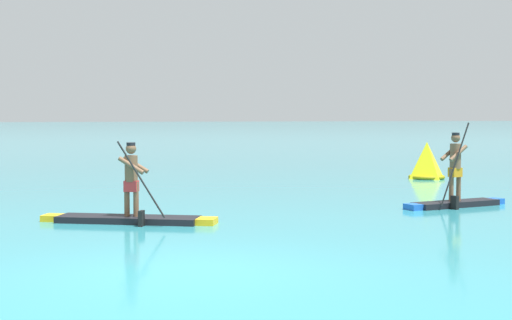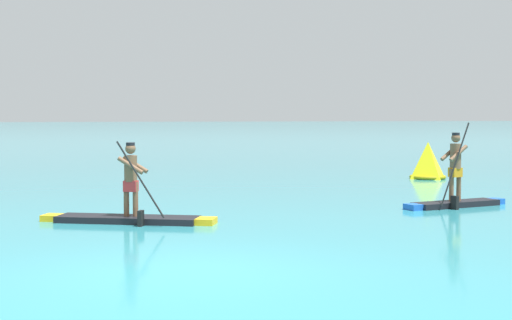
{
  "view_description": "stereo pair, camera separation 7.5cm",
  "coord_description": "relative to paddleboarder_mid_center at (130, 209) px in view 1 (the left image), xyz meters",
  "views": [
    {
      "loc": [
        -1.76,
        -10.41,
        2.18
      ],
      "look_at": [
        2.94,
        7.36,
        1.08
      ],
      "focal_mm": 53.68,
      "sensor_mm": 36.0,
      "label": 1
    },
    {
      "loc": [
        -1.68,
        -10.42,
        2.18
      ],
      "look_at": [
        2.94,
        7.36,
        1.08
      ],
      "focal_mm": 53.68,
      "sensor_mm": 36.0,
      "label": 2
    }
  ],
  "objects": [
    {
      "name": "race_marker_buoy",
      "position": [
        10.77,
        8.11,
        0.29
      ],
      "size": [
        1.22,
        1.22,
        1.25
      ],
      "color": "yellow",
      "rests_on": "ground"
    },
    {
      "name": "paddleboarder_far_right",
      "position": [
        7.68,
        0.71,
        0.12
      ],
      "size": [
        2.86,
        1.1,
        2.0
      ],
      "rotation": [
        0.0,
        0.0,
        3.37
      ],
      "color": "black",
      "rests_on": "ground"
    },
    {
      "name": "ground",
      "position": [
        0.31,
        -5.03,
        -0.27
      ],
      "size": [
        440.0,
        440.0,
        0.0
      ],
      "primitive_type": "plane",
      "color": "teal"
    },
    {
      "name": "paddleboarder_mid_center",
      "position": [
        0.0,
        0.0,
        0.0
      ],
      "size": [
        3.48,
        1.89,
        1.68
      ],
      "rotation": [
        0.0,
        0.0,
        -0.42
      ],
      "color": "black",
      "rests_on": "ground"
    }
  ]
}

